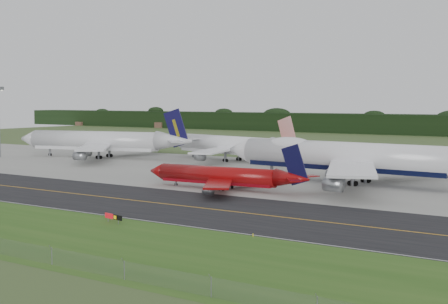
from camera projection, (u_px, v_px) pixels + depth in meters
ground at (171, 201)px, 127.91m from camera, size 600.00×600.00×0.00m
grass_verge at (37, 230)px, 98.54m from camera, size 400.00×30.00×0.01m
taxiway at (159, 203)px, 124.55m from camera, size 400.00×32.00×0.02m
apron at (285, 175)px, 170.69m from camera, size 400.00×78.00×0.01m
taxiway_centreline at (159, 203)px, 124.55m from camera, size 400.00×0.40×0.00m
taxiway_edge_line at (105, 215)px, 111.54m from camera, size 400.00×0.25×0.00m
jet_ba_747 at (354, 157)px, 153.02m from camera, size 76.77×63.46×19.29m
jet_red_737 at (226, 176)px, 143.17m from camera, size 41.48×33.77×11.20m
jet_navy_gold at (104, 142)px, 221.58m from camera, size 68.40×58.54×17.80m
jet_star_tail at (232, 146)px, 210.00m from camera, size 59.17×48.66×15.72m
taxiway_sign at (113, 217)px, 104.35m from camera, size 4.45×0.98×1.50m
edge_marker_center at (120, 217)px, 108.32m from camera, size 0.16×0.16×0.50m
edge_marker_right at (253, 235)px, 93.93m from camera, size 0.16×0.16×0.50m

